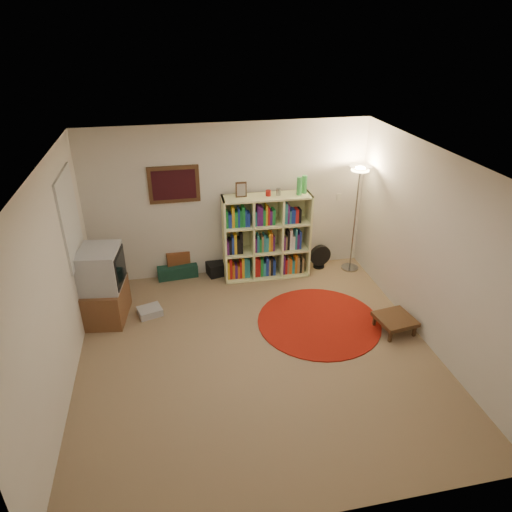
{
  "coord_description": "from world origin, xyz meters",
  "views": [
    {
      "loc": [
        -0.95,
        -4.57,
        3.84
      ],
      "look_at": [
        0.1,
        0.6,
        1.1
      ],
      "focal_mm": 32.0,
      "sensor_mm": 36.0,
      "label": 1
    }
  ],
  "objects_px": {
    "floor_lamp": "(359,185)",
    "suitcase": "(177,268)",
    "tv_stand": "(104,286)",
    "floor_fan": "(320,257)",
    "bookshelf": "(265,238)",
    "side_table": "(395,320)"
  },
  "relations": [
    {
      "from": "suitcase",
      "to": "side_table",
      "type": "relative_size",
      "value": 1.27
    },
    {
      "from": "side_table",
      "to": "floor_lamp",
      "type": "bearing_deg",
      "value": 87.54
    },
    {
      "from": "floor_fan",
      "to": "suitcase",
      "type": "height_order",
      "value": "floor_fan"
    },
    {
      "from": "bookshelf",
      "to": "tv_stand",
      "type": "distance_m",
      "value": 2.6
    },
    {
      "from": "bookshelf",
      "to": "floor_lamp",
      "type": "relative_size",
      "value": 0.93
    },
    {
      "from": "bookshelf",
      "to": "suitcase",
      "type": "bearing_deg",
      "value": 169.1
    },
    {
      "from": "tv_stand",
      "to": "floor_fan",
      "type": "bearing_deg",
      "value": 21.02
    },
    {
      "from": "side_table",
      "to": "floor_fan",
      "type": "bearing_deg",
      "value": 102.52
    },
    {
      "from": "floor_lamp",
      "to": "side_table",
      "type": "xyz_separation_m",
      "value": [
        -0.08,
        -1.8,
        -1.32
      ]
    },
    {
      "from": "bookshelf",
      "to": "floor_fan",
      "type": "distance_m",
      "value": 1.09
    },
    {
      "from": "floor_lamp",
      "to": "suitcase",
      "type": "relative_size",
      "value": 2.64
    },
    {
      "from": "floor_lamp",
      "to": "floor_fan",
      "type": "xyz_separation_m",
      "value": [
        -0.51,
        0.14,
        -1.29
      ]
    },
    {
      "from": "floor_fan",
      "to": "tv_stand",
      "type": "height_order",
      "value": "tv_stand"
    },
    {
      "from": "tv_stand",
      "to": "suitcase",
      "type": "height_order",
      "value": "tv_stand"
    },
    {
      "from": "tv_stand",
      "to": "side_table",
      "type": "distance_m",
      "value": 4.06
    },
    {
      "from": "bookshelf",
      "to": "tv_stand",
      "type": "relative_size",
      "value": 1.54
    },
    {
      "from": "suitcase",
      "to": "side_table",
      "type": "bearing_deg",
      "value": -42.1
    },
    {
      "from": "floor_fan",
      "to": "suitcase",
      "type": "bearing_deg",
      "value": 167.35
    },
    {
      "from": "floor_fan",
      "to": "tv_stand",
      "type": "distance_m",
      "value": 3.57
    },
    {
      "from": "floor_lamp",
      "to": "bookshelf",
      "type": "bearing_deg",
      "value": 176.73
    },
    {
      "from": "side_table",
      "to": "bookshelf",
      "type": "bearing_deg",
      "value": 126.8
    },
    {
      "from": "floor_lamp",
      "to": "floor_fan",
      "type": "distance_m",
      "value": 1.4
    }
  ]
}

